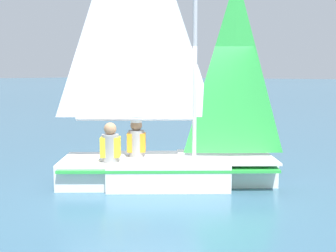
{
  "coord_description": "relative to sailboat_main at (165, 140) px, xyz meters",
  "views": [
    {
      "loc": [
        6.27,
        4.33,
        2.04
      ],
      "look_at": [
        0.0,
        0.0,
        1.06
      ],
      "focal_mm": 45.0,
      "sensor_mm": 36.0,
      "label": 1
    }
  ],
  "objects": [
    {
      "name": "sailboat_main",
      "position": [
        0.0,
        0.0,
        0.0
      ],
      "size": [
        3.41,
        3.96,
        5.6
      ],
      "rotation": [
        0.0,
        0.0,
        2.19
      ],
      "color": "white",
      "rests_on": "ground_plane"
    },
    {
      "name": "ground_plane",
      "position": [
        -0.03,
        0.04,
        -0.8
      ],
      "size": [
        260.0,
        260.0,
        0.0
      ],
      "primitive_type": "plane",
      "color": "#38607A"
    },
    {
      "name": "sailor_helm",
      "position": [
        0.15,
        -0.56,
        -0.17
      ],
      "size": [
        0.42,
        0.43,
        1.16
      ],
      "rotation": [
        0.0,
        0.0,
        2.19
      ],
      "color": "black",
      "rests_on": "ground_plane"
    },
    {
      "name": "sailor_crew",
      "position": [
        0.79,
        -0.63,
        -0.18
      ],
      "size": [
        0.42,
        0.43,
        1.16
      ],
      "rotation": [
        0.0,
        0.0,
        2.19
      ],
      "color": "black",
      "rests_on": "ground_plane"
    }
  ]
}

